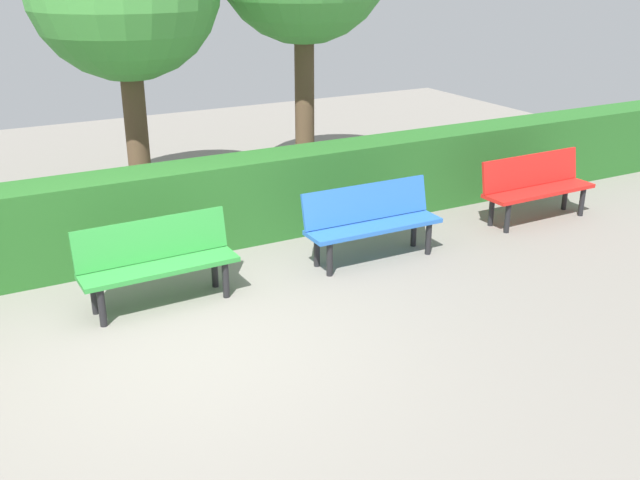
% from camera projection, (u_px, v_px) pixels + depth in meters
% --- Properties ---
extents(ground_plane, '(20.49, 20.49, 0.00)m').
position_uv_depth(ground_plane, '(192.00, 342.00, 6.62)').
color(ground_plane, gray).
extents(bench_red, '(1.64, 0.47, 0.86)m').
position_uv_depth(bench_red, '(536.00, 184.00, 9.56)').
color(bench_red, red).
rests_on(bench_red, ground_plane).
extents(bench_blue, '(1.63, 0.48, 0.86)m').
position_uv_depth(bench_blue, '(371.00, 219.00, 8.30)').
color(bench_blue, blue).
rests_on(bench_blue, ground_plane).
extents(bench_green, '(1.57, 0.49, 0.86)m').
position_uv_depth(bench_green, '(157.00, 259.00, 7.20)').
color(bench_green, '#2D8C38').
rests_on(bench_green, ground_plane).
extents(hedge_row, '(16.49, 0.63, 1.03)m').
position_uv_depth(hedge_row, '(223.00, 202.00, 8.75)').
color(hedge_row, '#266023').
rests_on(hedge_row, ground_plane).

